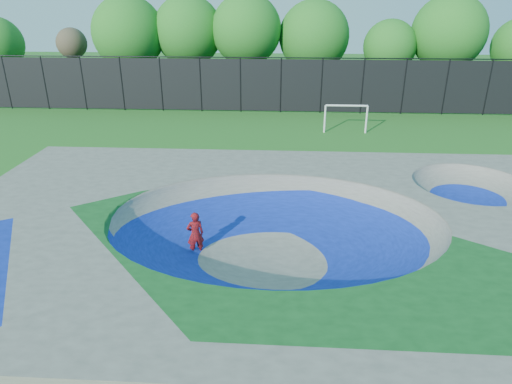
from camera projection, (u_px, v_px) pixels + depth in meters
The scene contains 7 objects.
ground at pixel (274, 258), 15.35m from camera, with size 120.00×120.00×0.00m, color #1F5F1A.
skate_deck at pixel (275, 238), 15.05m from camera, with size 22.00×14.00×1.50m, color gray.
skater at pixel (195, 234), 15.20m from camera, with size 0.58×0.38×1.60m, color red.
skateboard at pixel (197, 254), 15.50m from camera, with size 0.78×0.22×0.05m, color black.
soccer_goal at pixel (346, 113), 28.92m from camera, with size 2.75×0.12×1.82m.
fence at pixel (281, 84), 33.78m from camera, with size 48.09×0.09×4.04m.
treeline at pixel (283, 36), 37.28m from camera, with size 52.94×7.30×8.45m.
Camera 1 is at (0.15, -13.24, 8.09)m, focal length 32.00 mm.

